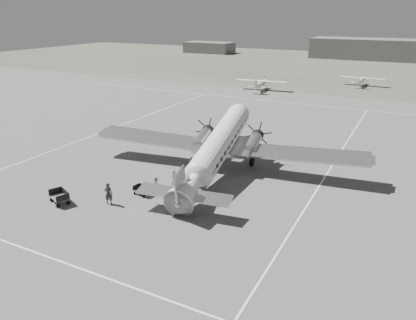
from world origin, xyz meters
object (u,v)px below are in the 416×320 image
Objects in this scene: light_plane_right at (361,81)px; baggage_cart_near at (142,190)px; ramp_agent at (157,185)px; passenger at (173,177)px; light_plane_left at (261,85)px; ground_crew at (108,193)px; baggage_cart_far at (59,197)px; shed_secondary at (209,47)px; dc3_airliner at (217,148)px; hangar_main at (377,49)px.

light_plane_right is 67.69m from baggage_cart_near.
ramp_agent is 2.37m from passenger.
ground_crew is at bearing -88.97° from light_plane_left.
baggage_cart_near is 3.11m from ground_crew.
baggage_cart_far is 1.02× the size of ground_crew.
passenger is at bearing -96.09° from light_plane_right.
light_plane_right is 64.24m from passenger.
light_plane_left is 5.49× the size of baggage_cart_far.
ramp_agent is at bearing -96.08° from light_plane_right.
shed_secondary is 131.69m from ground_crew.
dc3_airliner is 14.92× the size of baggage_cart_far.
baggage_cart_near is 6.89m from baggage_cart_far.
ramp_agent is at bearing -92.63° from hangar_main.
ramp_agent is at bearing 65.70° from baggage_cart_far.
passenger is at bearing -19.46° from ramp_agent.
dc3_airliner is 5.16m from passenger.
light_plane_left is 7.33× the size of passenger.
light_plane_right is 6.14× the size of ramp_agent.
ramp_agent is (54.39, -117.27, -1.22)m from shed_secondary.
shed_secondary is at bearing 123.77° from baggage_cart_near.
light_plane_right is at bearing 77.13° from dc3_airliner.
dc3_airliner is 19.91× the size of passenger.
hangar_main is 21.75× the size of baggage_cart_far.
hangar_main is 56.31m from light_plane_right.
hangar_main is 116.00m from dc3_airliner.
shed_secondary is 12.44× the size of passenger.
light_plane_left is at bearing -101.65° from hangar_main.
light_plane_left is 6.78× the size of ramp_agent.
hangar_main is 4.37× the size of light_plane_right.
dc3_airliner is 3.00× the size of light_plane_right.
light_plane_right is 5.05× the size of ground_crew.
ground_crew is (52.06, -120.96, -1.05)m from shed_secondary.
ground_crew is (6.70, -54.89, -0.15)m from light_plane_left.
dc3_airliner reaches higher than ground_crew.
light_plane_left is 49.74m from passenger.
hangar_main reaches higher than shed_secondary.
baggage_cart_near is at bearing 153.33° from passenger.
ramp_agent is (0.96, 0.96, 0.37)m from baggage_cart_near.
ground_crew reaches higher than baggage_cart_far.
baggage_cart_near is (53.43, -118.23, -1.59)m from shed_secondary.
ramp_agent is at bearing 166.90° from passenger.
hangar_main is at bearing 72.43° from light_plane_left.
light_plane_left reaches higher than baggage_cart_far.
baggage_cart_far is (48.24, -122.75, -1.45)m from shed_secondary.
baggage_cart_far is at bearing -100.33° from light_plane_right.
ground_crew is at bearing 49.14° from baggage_cart_far.
hangar_main is 120.06m from passenger.
shed_secondary reaches higher than baggage_cart_far.
passenger is (1.25, 3.31, 0.31)m from baggage_cart_near.
shed_secondary is 11.51× the size of ramp_agent.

